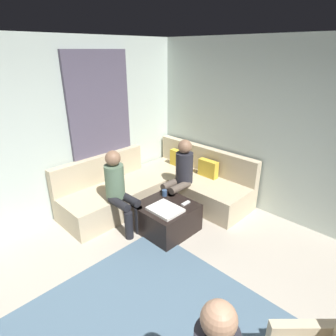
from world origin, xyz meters
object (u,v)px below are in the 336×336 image
(ottoman, at_px, (166,217))
(person_on_couch_side, at_px, (119,188))
(person_on_couch_back, at_px, (180,173))
(coffee_mug, at_px, (164,193))
(sectional_couch, at_px, (160,187))
(game_remote, at_px, (186,203))

(ottoman, relative_size, person_on_couch_side, 0.63)
(person_on_couch_back, bearing_deg, person_on_couch_side, 74.32)
(coffee_mug, bearing_deg, person_on_couch_side, -117.69)
(sectional_couch, xyz_separation_m, person_on_couch_back, (0.43, 0.06, 0.38))
(sectional_couch, bearing_deg, game_remote, -19.15)
(coffee_mug, xyz_separation_m, game_remote, (0.40, 0.04, -0.04))
(game_remote, bearing_deg, ottoman, -129.29)
(person_on_couch_back, distance_m, person_on_couch_side, 1.04)
(game_remote, height_order, person_on_couch_side, person_on_couch_side)
(person_on_couch_side, bearing_deg, coffee_mug, 152.31)
(ottoman, height_order, person_on_couch_back, person_on_couch_back)
(sectional_couch, bearing_deg, ottoman, -37.24)
(sectional_couch, distance_m, person_on_couch_back, 0.57)
(person_on_couch_back, height_order, person_on_couch_side, same)
(coffee_mug, xyz_separation_m, person_on_couch_side, (-0.32, -0.60, 0.19))
(sectional_couch, height_order, game_remote, sectional_couch)
(ottoman, height_order, person_on_couch_side, person_on_couch_side)
(ottoman, bearing_deg, coffee_mug, 140.71)
(game_remote, relative_size, person_on_couch_back, 0.12)
(ottoman, height_order, coffee_mug, coffee_mug)
(sectional_couch, distance_m, person_on_couch_side, 1.03)
(sectional_couch, relative_size, person_on_couch_side, 2.12)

